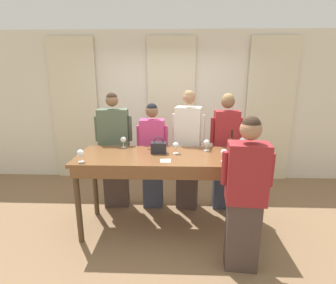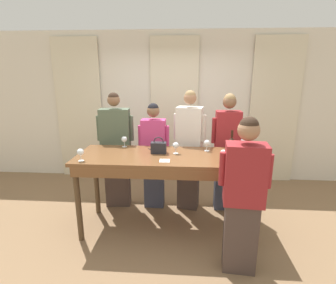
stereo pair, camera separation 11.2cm
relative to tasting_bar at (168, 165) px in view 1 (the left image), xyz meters
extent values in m
plane|color=#846647|center=(0.00, 0.03, -0.93)|extent=(18.00, 18.00, 0.00)
cube|color=silver|center=(0.00, 1.88, 0.47)|extent=(12.00, 0.06, 2.80)
cube|color=beige|center=(-1.85, 1.81, 0.42)|extent=(0.88, 0.03, 2.69)
cube|color=beige|center=(0.00, 1.81, 0.42)|extent=(0.88, 0.03, 2.69)
cube|color=beige|center=(1.85, 1.81, 0.42)|extent=(0.88, 0.03, 2.69)
cube|color=brown|center=(0.00, 0.03, 0.10)|extent=(2.31, 0.82, 0.04)
cube|color=brown|center=(0.00, -0.36, 0.02)|extent=(2.22, 0.03, 0.12)
cylinder|color=#4C3823|center=(-1.08, -0.30, -0.42)|extent=(0.07, 0.07, 1.01)
cylinder|color=#4C3823|center=(1.08, -0.30, -0.42)|extent=(0.07, 0.07, 1.01)
cylinder|color=#4C3823|center=(-1.08, 0.36, -0.42)|extent=(0.07, 0.07, 1.01)
cylinder|color=#4C3823|center=(1.08, 0.36, -0.42)|extent=(0.07, 0.07, 1.01)
cylinder|color=black|center=(0.79, 0.00, 0.23)|extent=(0.07, 0.07, 0.22)
cone|color=black|center=(0.79, 0.00, 0.36)|extent=(0.07, 0.07, 0.04)
cylinder|color=black|center=(0.79, 0.00, 0.42)|extent=(0.03, 0.03, 0.08)
cylinder|color=white|center=(0.79, 0.00, 0.22)|extent=(0.07, 0.07, 0.09)
cube|color=#232328|center=(-0.12, 0.10, 0.19)|extent=(0.20, 0.10, 0.14)
torus|color=#232328|center=(-0.12, 0.10, 0.27)|extent=(0.13, 0.01, 0.13)
cylinder|color=white|center=(0.51, 0.25, 0.12)|extent=(0.07, 0.07, 0.00)
cylinder|color=white|center=(0.51, 0.25, 0.16)|extent=(0.01, 0.01, 0.07)
sphere|color=white|center=(0.51, 0.25, 0.23)|extent=(0.08, 0.08, 0.08)
sphere|color=maroon|center=(0.51, 0.25, 0.22)|extent=(0.05, 0.05, 0.05)
cylinder|color=white|center=(-0.63, 0.36, 0.12)|extent=(0.07, 0.07, 0.00)
cylinder|color=white|center=(-0.63, 0.36, 0.16)|extent=(0.01, 0.01, 0.07)
sphere|color=white|center=(-0.63, 0.36, 0.23)|extent=(0.08, 0.08, 0.08)
cylinder|color=white|center=(-1.01, -0.27, 0.12)|extent=(0.07, 0.07, 0.00)
cylinder|color=white|center=(-1.01, -0.27, 0.16)|extent=(0.01, 0.01, 0.07)
sphere|color=white|center=(-1.01, -0.27, 0.23)|extent=(0.08, 0.08, 0.08)
sphere|color=maroon|center=(-1.01, -0.27, 0.22)|extent=(0.05, 0.05, 0.05)
cylinder|color=white|center=(0.67, -0.19, 0.12)|extent=(0.07, 0.07, 0.00)
cylinder|color=white|center=(0.67, -0.19, 0.16)|extent=(0.01, 0.01, 0.07)
sphere|color=white|center=(0.67, -0.19, 0.23)|extent=(0.08, 0.08, 0.08)
cylinder|color=white|center=(1.01, 0.37, 0.12)|extent=(0.07, 0.07, 0.00)
cylinder|color=white|center=(1.01, 0.37, 0.16)|extent=(0.01, 0.01, 0.07)
sphere|color=white|center=(1.01, 0.37, 0.23)|extent=(0.08, 0.08, 0.08)
sphere|color=maroon|center=(1.01, 0.37, 0.22)|extent=(0.05, 0.05, 0.05)
cylinder|color=white|center=(0.10, 0.10, 0.12)|extent=(0.07, 0.07, 0.00)
cylinder|color=white|center=(0.10, 0.10, 0.16)|extent=(0.01, 0.01, 0.07)
sphere|color=white|center=(0.10, 0.10, 0.23)|extent=(0.08, 0.08, 0.08)
cube|color=white|center=(-0.02, -0.20, 0.12)|extent=(0.13, 0.13, 0.00)
cylinder|color=black|center=(-0.24, 0.24, 0.13)|extent=(0.09, 0.09, 0.01)
cube|color=#473833|center=(-0.83, 0.63, -0.50)|extent=(0.39, 0.22, 0.86)
cube|color=#4C5B47|center=(-0.83, 0.63, 0.28)|extent=(0.45, 0.25, 0.68)
sphere|color=brown|center=(-0.83, 0.63, 0.75)|extent=(0.18, 0.18, 0.18)
sphere|color=#332319|center=(-0.83, 0.63, 0.78)|extent=(0.16, 0.16, 0.16)
cylinder|color=#4C5B47|center=(-0.59, 0.65, 0.33)|extent=(0.08, 0.08, 0.38)
cylinder|color=#4C5B47|center=(-1.07, 0.61, 0.33)|extent=(0.08, 0.08, 0.38)
cube|color=#383D51|center=(-0.25, 0.63, -0.54)|extent=(0.31, 0.18, 0.78)
cube|color=#C63D7A|center=(-0.25, 0.63, 0.16)|extent=(0.36, 0.21, 0.62)
sphere|color=brown|center=(-0.25, 0.63, 0.59)|extent=(0.19, 0.19, 0.19)
sphere|color=black|center=(-0.25, 0.63, 0.63)|extent=(0.16, 0.16, 0.16)
cylinder|color=#C63D7A|center=(-0.05, 0.63, 0.21)|extent=(0.07, 0.07, 0.34)
cylinder|color=#C63D7A|center=(-0.45, 0.64, 0.21)|extent=(0.07, 0.07, 0.34)
cube|color=#473833|center=(0.28, 0.63, -0.48)|extent=(0.35, 0.27, 0.88)
cube|color=silver|center=(0.28, 0.63, 0.31)|extent=(0.41, 0.32, 0.70)
sphere|color=#9E7051|center=(0.28, 0.63, 0.78)|extent=(0.18, 0.18, 0.18)
sphere|color=#93754C|center=(0.28, 0.63, 0.81)|extent=(0.16, 0.16, 0.16)
cylinder|color=silver|center=(0.48, 0.59, 0.36)|extent=(0.08, 0.08, 0.38)
cylinder|color=silver|center=(0.08, 0.67, 0.36)|extent=(0.08, 0.08, 0.38)
cube|color=#383D51|center=(0.84, 0.63, -0.50)|extent=(0.30, 0.18, 0.85)
cube|color=maroon|center=(0.84, 0.63, 0.27)|extent=(0.36, 0.21, 0.68)
sphere|color=brown|center=(0.84, 0.63, 0.73)|extent=(0.19, 0.19, 0.19)
sphere|color=#93754C|center=(0.84, 0.63, 0.77)|extent=(0.17, 0.17, 0.17)
cylinder|color=maroon|center=(1.03, 0.64, 0.32)|extent=(0.07, 0.07, 0.37)
cylinder|color=maroon|center=(0.64, 0.63, 0.32)|extent=(0.07, 0.07, 0.37)
cube|color=#473833|center=(0.82, -0.68, -0.53)|extent=(0.36, 0.24, 0.79)
cube|color=maroon|center=(0.82, -0.68, 0.17)|extent=(0.42, 0.29, 0.62)
sphere|color=#9E7051|center=(0.82, -0.68, 0.62)|extent=(0.21, 0.21, 0.21)
sphere|color=#332319|center=(0.82, -0.68, 0.65)|extent=(0.18, 0.18, 0.18)
cylinder|color=maroon|center=(0.60, -0.66, 0.22)|extent=(0.08, 0.08, 0.34)
cylinder|color=maroon|center=(1.04, -0.70, 0.22)|extent=(0.08, 0.08, 0.34)
camera|label=1|loc=(0.11, -3.13, 1.15)|focal=28.00mm
camera|label=2|loc=(0.23, -3.13, 1.15)|focal=28.00mm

